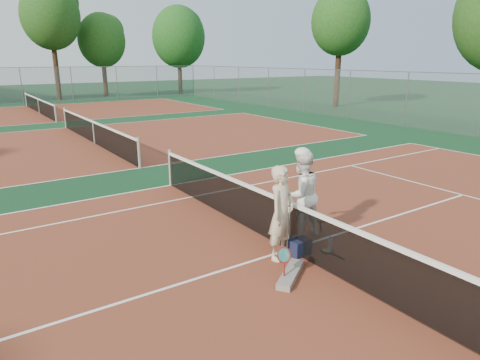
% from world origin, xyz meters
% --- Properties ---
extents(ground, '(130.00, 130.00, 0.00)m').
position_xyz_m(ground, '(0.00, 0.00, 0.00)').
color(ground, '#0E331A').
rests_on(ground, ground).
extents(court_main, '(23.77, 10.97, 0.01)m').
position_xyz_m(court_main, '(0.00, 0.00, 0.00)').
color(court_main, brown).
rests_on(court_main, ground).
extents(court_far_a, '(23.77, 10.97, 0.01)m').
position_xyz_m(court_far_a, '(0.00, 13.50, 0.00)').
color(court_far_a, brown).
rests_on(court_far_a, ground).
extents(court_far_b, '(23.77, 10.97, 0.01)m').
position_xyz_m(court_far_b, '(0.00, 27.00, 0.00)').
color(court_far_b, brown).
rests_on(court_far_b, ground).
extents(net_main, '(0.10, 10.98, 1.02)m').
position_xyz_m(net_main, '(0.00, 0.00, 0.51)').
color(net_main, black).
rests_on(net_main, ground).
extents(net_far_a, '(0.10, 10.98, 1.02)m').
position_xyz_m(net_far_a, '(0.00, 13.50, 0.51)').
color(net_far_a, black).
rests_on(net_far_a, ground).
extents(net_far_b, '(0.10, 10.98, 1.02)m').
position_xyz_m(net_far_b, '(0.00, 27.00, 0.51)').
color(net_far_b, black).
rests_on(net_far_b, ground).
extents(fence_back, '(32.00, 0.06, 3.00)m').
position_xyz_m(fence_back, '(0.00, 34.00, 1.50)').
color(fence_back, slate).
rests_on(fence_back, ground).
extents(fence_right, '(0.06, 54.50, 3.00)m').
position_xyz_m(fence_right, '(16.00, 6.75, 1.50)').
color(fence_right, slate).
rests_on(fence_right, ground).
extents(player_a, '(0.78, 0.65, 1.82)m').
position_xyz_m(player_a, '(-0.35, -0.17, 0.91)').
color(player_a, beige).
rests_on(player_a, ground).
extents(player_b, '(0.95, 0.76, 1.89)m').
position_xyz_m(player_b, '(0.64, 0.40, 0.95)').
color(player_b, white).
rests_on(player_b, ground).
extents(racket_red, '(0.33, 0.31, 0.59)m').
position_xyz_m(racket_red, '(-0.84, -0.85, 0.29)').
color(racket_red, maroon).
rests_on(racket_red, ground).
extents(racket_black_held, '(0.44, 0.41, 0.52)m').
position_xyz_m(racket_black_held, '(0.98, 0.17, 0.26)').
color(racket_black_held, black).
rests_on(racket_black_held, ground).
extents(racket_spare, '(0.28, 0.60, 0.03)m').
position_xyz_m(racket_spare, '(0.59, -0.48, 0.01)').
color(racket_spare, black).
rests_on(racket_spare, ground).
extents(sports_bag_navy, '(0.42, 0.30, 0.32)m').
position_xyz_m(sports_bag_navy, '(0.04, -0.28, 0.16)').
color(sports_bag_navy, '#101632').
rests_on(sports_bag_navy, ground).
extents(sports_bag_purple, '(0.33, 0.28, 0.23)m').
position_xyz_m(sports_bag_purple, '(0.13, -0.21, 0.11)').
color(sports_bag_purple, black).
rests_on(sports_bag_purple, ground).
extents(net_cover_canvas, '(0.99, 0.80, 0.11)m').
position_xyz_m(net_cover_canvas, '(-0.70, -0.87, 0.05)').
color(net_cover_canvas, slate).
rests_on(net_cover_canvas, ground).
extents(water_bottle, '(0.09, 0.09, 0.30)m').
position_xyz_m(water_bottle, '(0.58, -0.55, 0.15)').
color(water_bottle, silver).
rests_on(water_bottle, ground).
extents(tree_back_3, '(5.05, 5.05, 10.20)m').
position_xyz_m(tree_back_3, '(3.37, 36.51, 7.26)').
color(tree_back_3, '#382314').
rests_on(tree_back_3, ground).
extents(tree_back_4, '(4.54, 4.54, 8.05)m').
position_xyz_m(tree_back_4, '(8.22, 38.22, 5.41)').
color(tree_back_4, '#382314').
rests_on(tree_back_4, ground).
extents(tree_back_5, '(5.52, 5.52, 9.06)m').
position_xyz_m(tree_back_5, '(15.86, 36.75, 5.87)').
color(tree_back_5, '#382314').
rests_on(tree_back_5, ground).
extents(tree_right_1, '(4.44, 4.44, 8.98)m').
position_xyz_m(tree_right_1, '(20.47, 18.36, 6.39)').
color(tree_right_1, '#382314').
rests_on(tree_right_1, ground).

